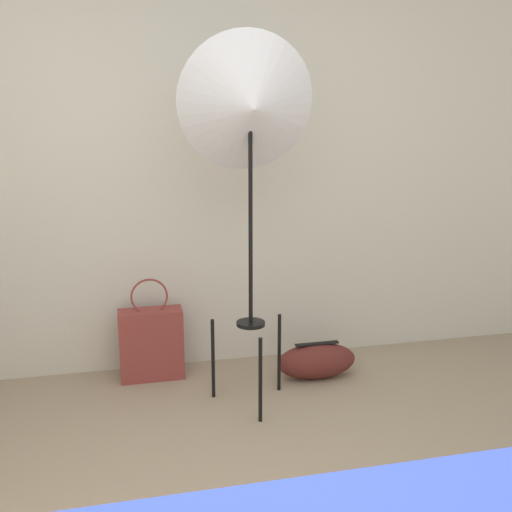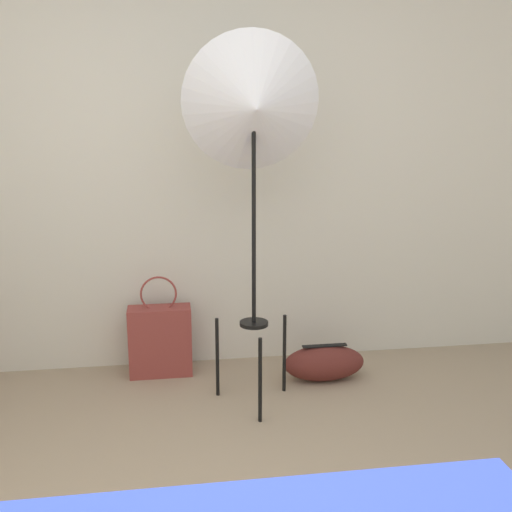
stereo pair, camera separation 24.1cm
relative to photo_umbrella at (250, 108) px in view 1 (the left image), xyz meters
The scene contains 4 objects.
wall_back 0.77m from the photo_umbrella, 116.03° to the left, with size 8.00×0.05×2.60m.
photo_umbrella is the anchor object (origin of this frame).
tote_bag 1.53m from the photo_umbrella, 138.62° to the left, with size 0.38×0.16×0.62m.
duffel_bag 1.56m from the photo_umbrella, 25.86° to the left, with size 0.49×0.21×0.22m.
Camera 1 is at (-0.36, -1.52, 1.55)m, focal length 42.00 mm.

